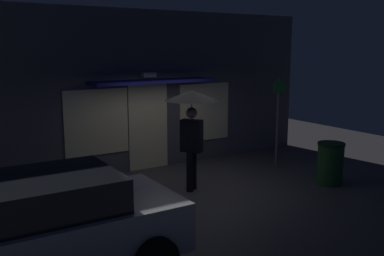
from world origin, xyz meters
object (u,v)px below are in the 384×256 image
person_with_umbrella (192,111)px  trash_bin (330,163)px  street_sign_post (278,116)px  sidewalk_bollard (96,176)px  parked_car (33,229)px

person_with_umbrella → trash_bin: size_ratio=2.27×
person_with_umbrella → street_sign_post: (3.08, 0.56, -0.43)m
street_sign_post → sidewalk_bollard: 4.98m
parked_car → trash_bin: size_ratio=4.14×
person_with_umbrella → street_sign_post: street_sign_post is taller
street_sign_post → trash_bin: bearing=-94.1°
trash_bin → street_sign_post: bearing=85.9°
person_with_umbrella → sidewalk_bollard: size_ratio=4.62×
street_sign_post → sidewalk_bollard: (-4.79, 0.81, -1.10)m
trash_bin → person_with_umbrella: bearing=155.3°
parked_car → sidewalk_bollard: (2.15, 3.48, -0.51)m
person_with_umbrella → parked_car: bearing=-95.3°
person_with_umbrella → sidewalk_bollard: 2.68m
parked_car → street_sign_post: bearing=21.5°
person_with_umbrella → street_sign_post: 3.16m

